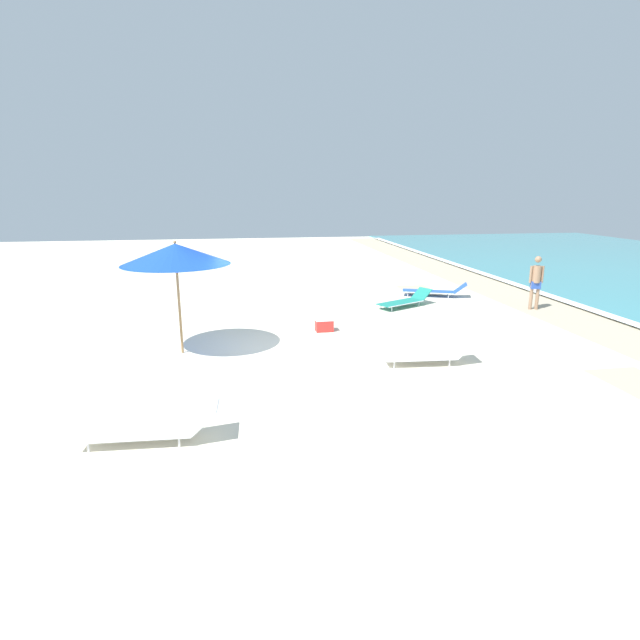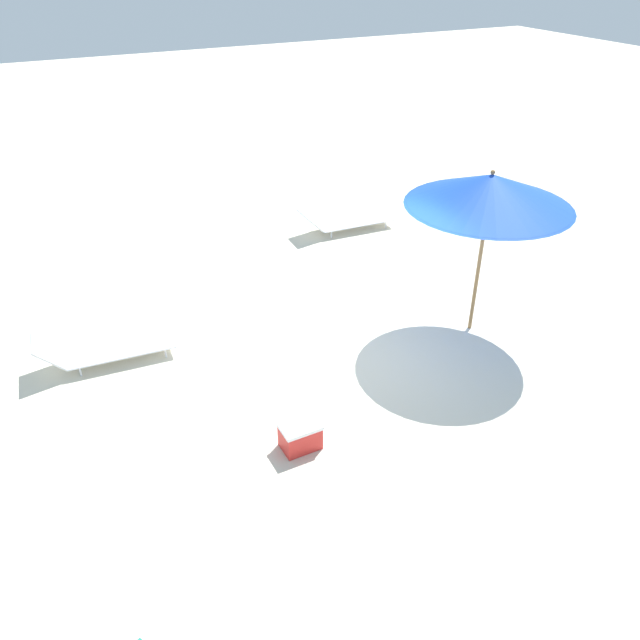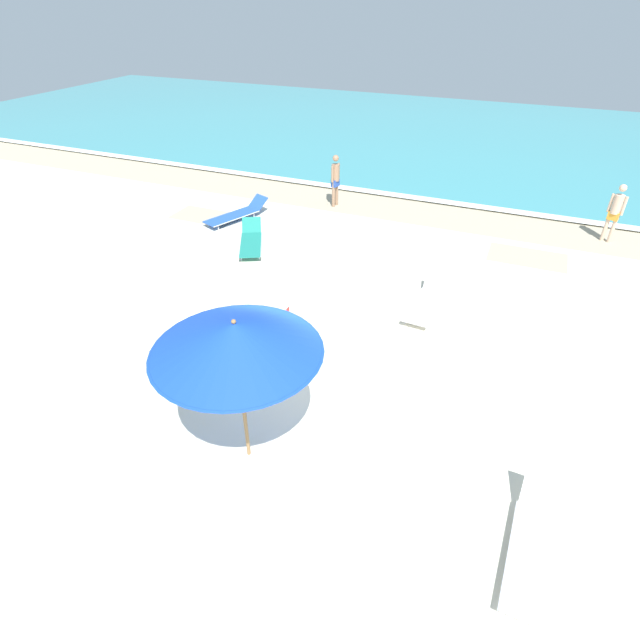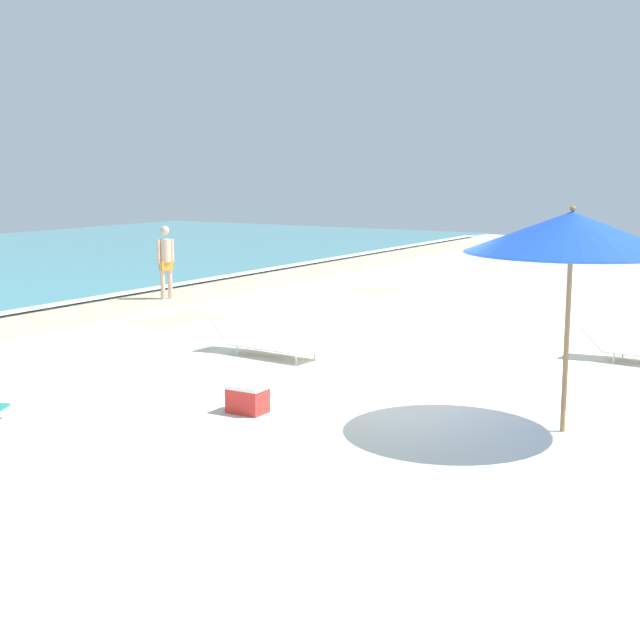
% 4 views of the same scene
% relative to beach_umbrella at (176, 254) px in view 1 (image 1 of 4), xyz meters
% --- Properties ---
extents(ground_plane, '(60.00, 60.00, 0.16)m').
position_rel_beach_umbrella_xyz_m(ground_plane, '(0.25, 2.24, -2.47)').
color(ground_plane, beige).
extents(beach_umbrella, '(2.51, 2.51, 2.70)m').
position_rel_beach_umbrella_xyz_m(beach_umbrella, '(0.00, 0.00, 0.00)').
color(beach_umbrella, '#9E7547').
rests_on(beach_umbrella, ground_plane).
extents(sun_lounger_under_umbrella, '(1.50, 2.14, 0.52)m').
position_rel_beach_umbrella_xyz_m(sun_lounger_under_umbrella, '(-3.85, 6.95, -2.18)').
color(sun_lounger_under_umbrella, '#1E8475').
rests_on(sun_lounger_under_umbrella, ground_plane).
extents(sun_lounger_beside_umbrella, '(0.72, 2.15, 0.56)m').
position_rel_beach_umbrella_xyz_m(sun_lounger_beside_umbrella, '(4.46, -0.03, -2.17)').
color(sun_lounger_beside_umbrella, white).
rests_on(sun_lounger_beside_umbrella, ground_plane).
extents(sun_lounger_near_water_left, '(0.74, 2.06, 0.57)m').
position_rel_beach_umbrella_xyz_m(sun_lounger_near_water_left, '(1.72, 5.60, -2.17)').
color(sun_lounger_near_water_left, white).
rests_on(sun_lounger_near_water_left, ground_plane).
extents(sun_lounger_near_water_right, '(1.41, 2.37, 0.53)m').
position_rel_beach_umbrella_xyz_m(sun_lounger_near_water_right, '(-5.30, 8.59, -2.18)').
color(sun_lounger_near_water_right, blue).
rests_on(sun_lounger_near_water_right, ground_plane).
extents(beachgoer_wading_adult, '(0.27, 0.44, 1.76)m').
position_rel_beach_umbrella_xyz_m(beachgoer_wading_adult, '(-2.76, 11.01, -1.39)').
color(beachgoer_wading_adult, '#A37A5B').
rests_on(beachgoer_wading_adult, ground_plane).
extents(cooler_box, '(0.36, 0.51, 0.37)m').
position_rel_beach_umbrella_xyz_m(cooler_box, '(-1.32, 3.73, -2.20)').
color(cooler_box, red).
rests_on(cooler_box, ground_plane).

